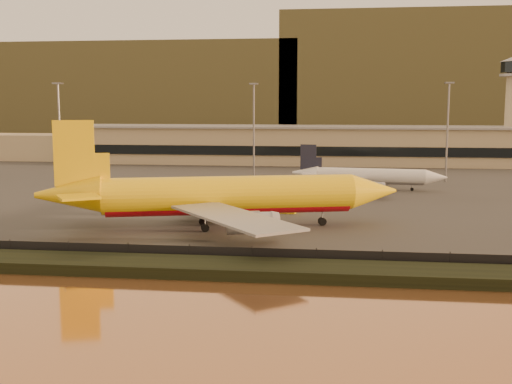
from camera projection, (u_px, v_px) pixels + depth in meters
ground at (250, 244)px, 93.20m from camera, size 900.00×900.00×0.00m
embankment at (231, 269)px, 76.40m from camera, size 320.00×7.00×1.40m
tarmac at (295, 173)px, 186.53m from camera, size 320.00×220.00×0.20m
perimeter_fence at (236, 256)px, 80.25m from camera, size 300.00×0.05×2.20m
terminal_building at (258, 145)px, 217.53m from camera, size 202.00×25.00×12.60m
apron_light_masts at (349, 121)px, 162.85m from camera, size 152.20×12.20×25.40m
distant_hills at (289, 87)px, 425.57m from camera, size 470.00×160.00×70.00m
dhl_cargo_jet at (223, 196)px, 103.22m from camera, size 57.68×55.21×17.49m
white_narrowbody_jet at (368, 176)px, 150.17m from camera, size 36.03×34.96×10.35m
gse_vehicle_yellow at (284, 207)px, 118.26m from camera, size 4.81×2.76×2.04m
gse_vehicle_white at (168, 198)px, 130.94m from camera, size 4.25×2.14×1.86m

